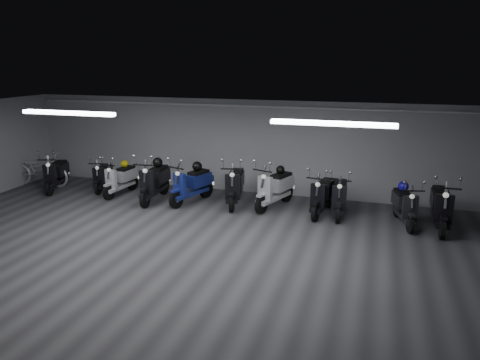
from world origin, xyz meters
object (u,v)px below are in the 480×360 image
(scooter_8, at_px, (340,190))
(helmet_0, at_px, (158,162))
(helmet_4, at_px, (280,170))
(scooter_4, at_px, (191,179))
(helmet_1, at_px, (125,164))
(scooter_2, at_px, (120,174))
(scooter_7, at_px, (323,189))
(scooter_0, at_px, (56,169))
(scooter_9, at_px, (405,200))
(scooter_10, at_px, (442,200))
(scooter_5, at_px, (235,179))
(scooter_6, at_px, (275,182))
(helmet_2, at_px, (197,166))
(helmet_3, at_px, (403,186))
(scooter_1, at_px, (103,171))
(bicycle, at_px, (39,166))
(scooter_3, at_px, (154,176))

(scooter_8, height_order, helmet_0, scooter_8)
(helmet_0, bearing_deg, helmet_4, 5.94)
(scooter_4, bearing_deg, helmet_1, -169.18)
(scooter_2, bearing_deg, scooter_8, 5.88)
(scooter_7, bearing_deg, helmet_4, 169.72)
(scooter_0, bearing_deg, scooter_9, -18.26)
(scooter_9, bearing_deg, helmet_0, 164.51)
(scooter_4, relative_size, scooter_8, 1.04)
(scooter_9, xyz_separation_m, helmet_4, (-3.23, 0.62, 0.38))
(scooter_10, bearing_deg, scooter_5, 176.80)
(scooter_6, bearing_deg, helmet_2, -160.42)
(scooter_4, height_order, helmet_2, scooter_4)
(helmet_1, xyz_separation_m, helmet_3, (7.91, -0.20, 0.01))
(scooter_8, xyz_separation_m, helmet_0, (-5.18, 0.02, 0.39))
(helmet_0, bearing_deg, scooter_1, 173.62)
(scooter_6, bearing_deg, scooter_7, 11.83)
(scooter_8, distance_m, scooter_9, 1.59)
(scooter_2, bearing_deg, scooter_10, 3.87)
(scooter_4, bearing_deg, scooter_1, -168.03)
(scooter_10, bearing_deg, scooter_2, 179.02)
(scooter_10, bearing_deg, scooter_8, 173.66)
(helmet_2, height_order, helmet_4, helmet_2)
(helmet_2, bearing_deg, bicycle, -179.29)
(scooter_5, bearing_deg, bicycle, 169.77)
(scooter_6, relative_size, helmet_0, 6.63)
(scooter_0, distance_m, helmet_3, 10.09)
(scooter_0, xyz_separation_m, helmet_3, (10.09, 0.21, 0.24))
(bicycle, bearing_deg, helmet_1, -91.06)
(scooter_3, bearing_deg, helmet_2, 14.02)
(scooter_6, height_order, helmet_2, scooter_6)
(scooter_7, relative_size, bicycle, 0.91)
(helmet_2, bearing_deg, scooter_5, -2.83)
(helmet_2, distance_m, helmet_4, 2.36)
(scooter_7, relative_size, helmet_3, 7.19)
(scooter_8, bearing_deg, scooter_0, 178.26)
(scooter_4, distance_m, scooter_10, 6.47)
(scooter_8, relative_size, helmet_3, 7.08)
(bicycle, height_order, helmet_1, bicycle)
(scooter_1, relative_size, scooter_4, 0.85)
(scooter_3, bearing_deg, scooter_1, 162.49)
(helmet_1, xyz_separation_m, helmet_2, (2.39, -0.08, 0.10))
(scooter_6, distance_m, scooter_8, 1.75)
(scooter_4, bearing_deg, scooter_2, -163.30)
(scooter_7, bearing_deg, scooter_3, -168.65)
(scooter_6, height_order, helmet_0, scooter_6)
(scooter_5, xyz_separation_m, helmet_2, (-1.14, 0.06, 0.28))
(scooter_4, bearing_deg, helmet_3, 20.11)
(scooter_1, distance_m, scooter_2, 0.86)
(scooter_4, height_order, scooter_5, scooter_5)
(scooter_1, xyz_separation_m, scooter_9, (8.79, -0.48, 0.04))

